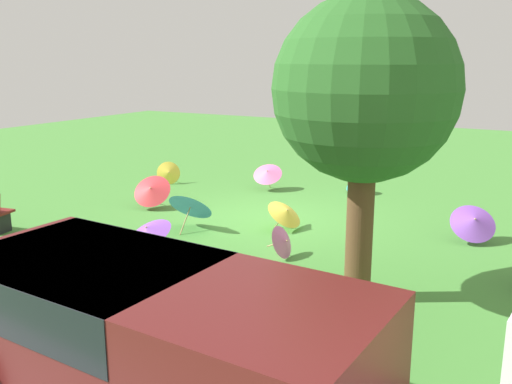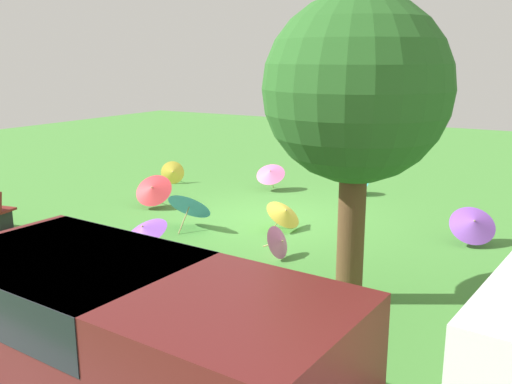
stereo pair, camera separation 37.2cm
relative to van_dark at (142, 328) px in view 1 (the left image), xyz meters
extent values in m
plane|color=#478C38|center=(2.27, -6.99, -0.91)|extent=(40.00, 40.00, 0.00)
cube|color=#591919|center=(-0.17, 0.01, -0.06)|extent=(4.70, 2.17, 1.35)
cube|color=black|center=(0.75, -0.04, 0.34)|extent=(2.68, 2.07, 0.55)
cylinder|color=black|center=(1.39, -1.03, -0.53)|extent=(0.77, 0.26, 0.76)
cylinder|color=black|center=(-1.83, -0.84, -0.53)|extent=(0.77, 0.26, 0.76)
cube|color=black|center=(6.57, -3.31, -0.69)|extent=(0.15, 0.41, 0.45)
cylinder|color=brown|center=(-1.00, -3.75, 0.27)|extent=(0.40, 0.40, 2.35)
sphere|color=#286023|center=(-1.00, -3.75, 2.24)|extent=(2.65, 2.65, 2.65)
cylinder|color=tan|center=(6.64, -8.98, -0.68)|extent=(0.30, 0.31, 0.18)
cone|color=yellow|center=(6.46, -8.80, -0.58)|extent=(0.73, 0.72, 0.67)
sphere|color=tan|center=(6.43, -8.76, -0.56)|extent=(0.06, 0.06, 0.05)
cylinder|color=tan|center=(3.63, -9.66, -0.69)|extent=(0.10, 0.31, 0.45)
cone|color=pink|center=(3.58, -9.48, -0.41)|extent=(0.95, 0.91, 0.57)
sphere|color=tan|center=(3.57, -9.44, -0.36)|extent=(0.05, 0.06, 0.05)
cylinder|color=tan|center=(0.97, -4.83, -0.69)|extent=(0.31, 0.03, 0.15)
cone|color=pink|center=(0.77, -4.82, -0.60)|extent=(0.36, 0.62, 0.62)
sphere|color=tan|center=(0.71, -4.82, -0.58)|extent=(0.05, 0.04, 0.05)
cylinder|color=tan|center=(1.66, -6.42, -0.75)|extent=(0.25, 0.06, 0.33)
cone|color=yellow|center=(1.51, -6.40, -0.53)|extent=(0.82, 0.88, 0.58)
sphere|color=tan|center=(1.46, -6.39, -0.47)|extent=(0.05, 0.04, 0.05)
cylinder|color=tan|center=(5.19, -6.62, -0.69)|extent=(0.15, 0.42, 0.43)
cone|color=#D8383F|center=(5.11, -6.37, -0.43)|extent=(1.08, 0.98, 0.75)
sphere|color=tan|center=(5.09, -6.32, -0.38)|extent=(0.05, 0.06, 0.05)
cylinder|color=tan|center=(-2.03, -7.60, -0.72)|extent=(0.17, 0.32, 0.38)
cone|color=purple|center=(-2.12, -7.39, -0.47)|extent=(1.13, 1.08, 0.72)
sphere|color=tan|center=(-2.15, -7.34, -0.40)|extent=(0.05, 0.06, 0.05)
cylinder|color=tan|center=(1.25, -10.36, -0.79)|extent=(0.13, 0.20, 0.25)
cone|color=teal|center=(1.32, -10.24, -0.62)|extent=(0.77, 0.76, 0.47)
sphere|color=tan|center=(1.34, -10.20, -0.57)|extent=(0.06, 0.06, 0.05)
cylinder|color=tan|center=(2.87, -3.74, -0.68)|extent=(0.10, 0.24, 0.46)
cone|color=purple|center=(2.92, -3.60, -0.39)|extent=(1.05, 1.04, 0.52)
sphere|color=tan|center=(2.93, -3.56, -0.32)|extent=(0.05, 0.06, 0.05)
cylinder|color=tan|center=(3.27, -5.22, -0.67)|extent=(0.07, 0.46, 0.49)
cone|color=#4C8CE5|center=(3.30, -5.49, -0.37)|extent=(1.03, 0.89, 0.77)
sphere|color=tan|center=(3.30, -5.54, -0.31)|extent=(0.04, 0.05, 0.05)
camera|label=1|loc=(-3.56, 4.03, 2.66)|focal=39.72mm
camera|label=2|loc=(-3.88, 3.84, 2.66)|focal=39.72mm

